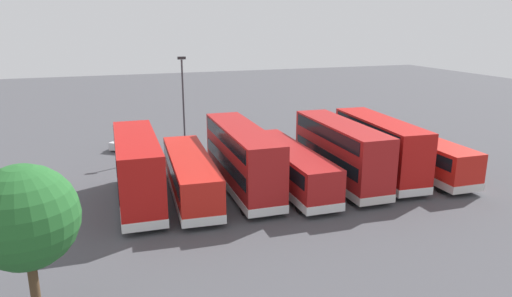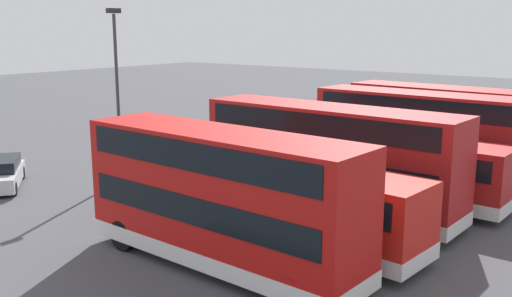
% 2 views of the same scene
% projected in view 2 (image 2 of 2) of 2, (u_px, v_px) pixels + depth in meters
% --- Properties ---
extents(ground_plane, '(140.00, 140.00, 0.00)m').
position_uv_depth(ground_plane, '(220.00, 166.00, 33.21)').
color(ground_plane, '#47474C').
extents(bus_single_deck_near_end, '(2.87, 11.30, 2.95)m').
position_uv_depth(bus_single_deck_near_end, '(464.00, 131.00, 35.07)').
color(bus_single_deck_near_end, red).
rests_on(bus_single_deck_near_end, ground).
extents(bus_double_decker_second, '(3.32, 10.46, 4.55)m').
position_uv_depth(bus_double_decker_second, '(441.00, 125.00, 32.21)').
color(bus_double_decker_second, '#B71411').
rests_on(bus_double_decker_second, ground).
extents(bus_double_decker_third, '(2.90, 10.82, 4.55)m').
position_uv_depth(bus_double_decker_third, '(419.00, 134.00, 29.48)').
color(bus_double_decker_third, '#A51919').
rests_on(bus_double_decker_third, ground).
extents(bus_single_deck_fourth, '(2.79, 11.91, 2.95)m').
position_uv_depth(bus_single_deck_fourth, '(377.00, 163.00, 26.90)').
color(bus_single_deck_fourth, '#A51919').
rests_on(bus_single_deck_fourth, ground).
extents(bus_double_decker_fifth, '(2.86, 11.49, 4.55)m').
position_uv_depth(bus_double_decker_fifth, '(329.00, 156.00, 24.48)').
color(bus_double_decker_fifth, '#A51919').
rests_on(bus_double_decker_fifth, ground).
extents(bus_single_deck_sixth, '(3.33, 11.55, 2.95)m').
position_uv_depth(bus_single_deck_sixth, '(280.00, 196.00, 21.66)').
color(bus_single_deck_sixth, red).
rests_on(bus_single_deck_sixth, ground).
extents(bus_double_decker_seventh, '(2.92, 10.39, 4.55)m').
position_uv_depth(bus_double_decker_seventh, '(221.00, 196.00, 18.79)').
color(bus_double_decker_seventh, '#B71411').
rests_on(bus_double_decker_seventh, ground).
extents(car_hatchback_silver, '(4.11, 4.63, 1.43)m').
position_uv_depth(car_hatchback_silver, '(0.00, 174.00, 28.68)').
color(car_hatchback_silver, silver).
rests_on(car_hatchback_silver, ground).
extents(lamp_post_tall, '(0.70, 0.30, 8.65)m').
position_uv_depth(lamp_post_tall, '(117.00, 83.00, 29.15)').
color(lamp_post_tall, '#38383D').
rests_on(lamp_post_tall, ground).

